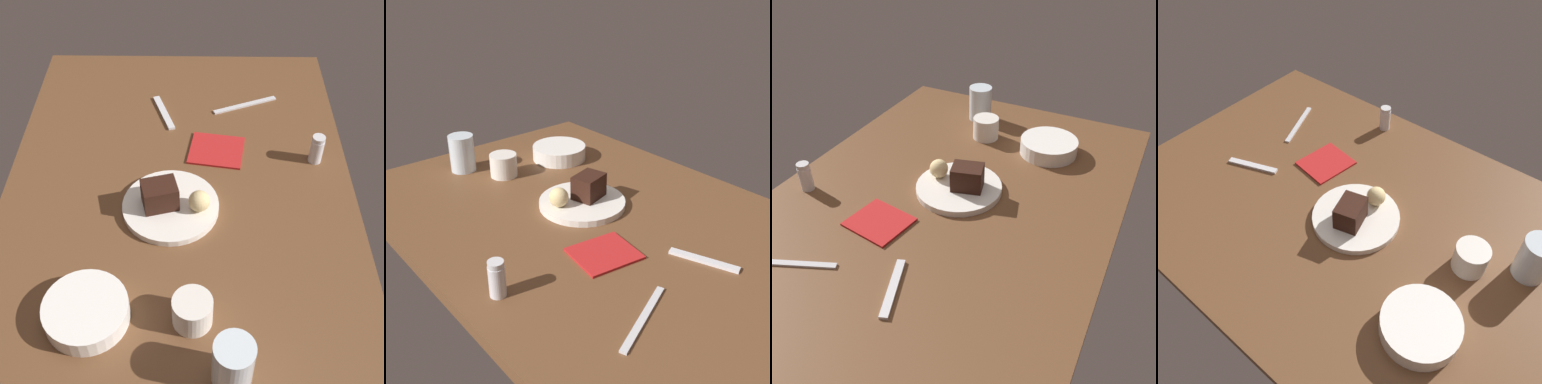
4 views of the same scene
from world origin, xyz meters
The scene contains 11 objects.
dining_table centered at (0.00, 0.00, 1.50)cm, with size 120.00×84.00×3.00cm, color brown.
dessert_plate centered at (5.08, -1.66, 3.83)cm, with size 22.21×22.21×1.66cm, color white.
chocolate_cake_slice centered at (5.24, -4.01, 7.77)cm, with size 7.80×6.05×6.22cm, color black.
bread_roll centered at (6.38, 4.89, 7.12)cm, with size 4.91×4.91×4.91cm, color #DBC184.
salt_shaker centered at (-11.78, 33.96, 6.80)cm, with size 3.33×3.33×7.71cm.
water_glass centered at (45.09, 10.77, 8.44)cm, with size 7.34×7.34×10.88cm, color silver.
side_bowl centered at (33.54, -16.56, 5.19)cm, with size 16.51×16.51×4.38cm, color white.
coffee_cup centered at (33.88, 3.70, 6.32)cm, with size 7.79×7.79×6.65cm, color silver.
dessert_spoon centered at (-30.47, -5.07, 3.35)cm, with size 15.00×1.80×0.70cm, color silver.
butter_knife centered at (-34.33, 17.72, 3.25)cm, with size 19.00×1.40×0.50cm, color silver.
folded_napkin centered at (-14.95, 9.26, 3.30)cm, with size 11.97×13.51×0.60cm, color #B21E1E.
Camera 2 is at (-77.32, 69.40, 61.96)cm, focal length 44.83 mm.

